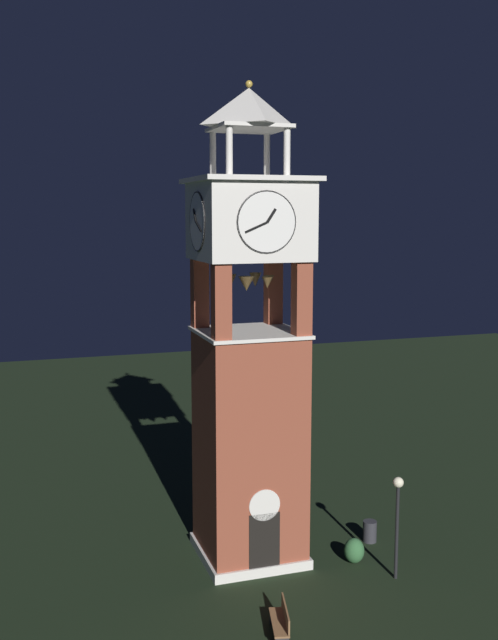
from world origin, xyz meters
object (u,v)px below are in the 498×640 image
object	(u,v)px
clock_tower	(249,370)
trash_bin	(370,531)
lamp_post	(398,508)
park_bench	(281,621)

from	to	relation	value
clock_tower	trash_bin	size ratio (longest dim) A/B	20.82
lamp_post	trash_bin	xyz separation A→B (m)	(0.49, 2.86, -2.11)
trash_bin	lamp_post	bearing A→B (deg)	-99.73
clock_tower	lamp_post	distance (m)	6.84
park_bench	clock_tower	bearing A→B (deg)	82.09
park_bench	trash_bin	xyz separation A→B (m)	(5.42, 4.95, -0.08)
clock_tower	park_bench	world-z (taller)	clock_tower
park_bench	lamp_post	xyz separation A→B (m)	(4.93, 2.09, 2.02)
clock_tower	lamp_post	bearing A→B (deg)	-37.21
park_bench	trash_bin	distance (m)	7.34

